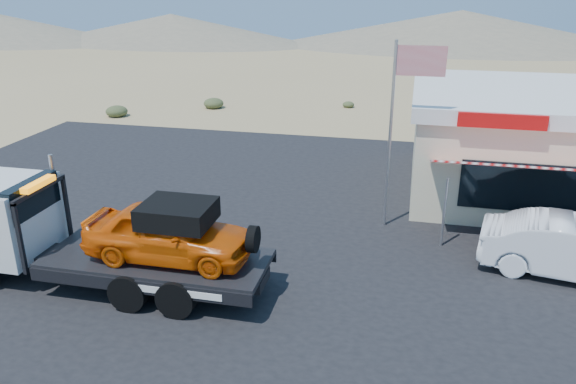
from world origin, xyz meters
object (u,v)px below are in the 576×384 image
jerky_store (552,142)px  flagpole (399,115)px  tow_truck (100,233)px  white_sedan (573,249)px

jerky_store → flagpole: bearing=-141.2°
tow_truck → white_sedan: 12.72m
tow_truck → white_sedan: tow_truck is taller
white_sedan → jerky_store: size_ratio=0.47×
tow_truck → white_sedan: bearing=14.7°
tow_truck → jerky_store: bearing=37.8°
tow_truck → flagpole: bearing=37.0°
flagpole → tow_truck: bearing=-143.0°
tow_truck → jerky_store: (12.88, 9.99, 0.49)m
tow_truck → flagpole: (7.31, 5.51, 2.26)m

